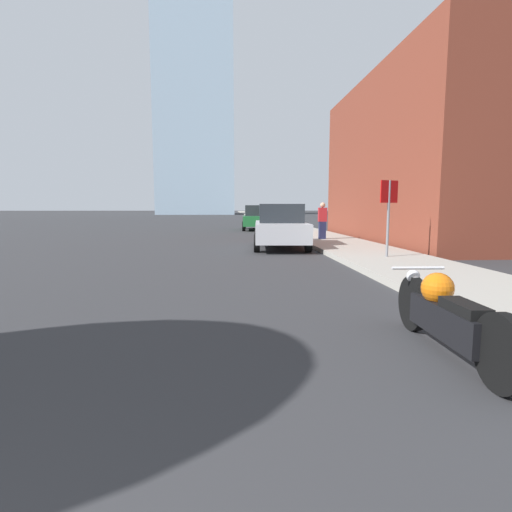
% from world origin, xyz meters
% --- Properties ---
extents(sidewalk, '(2.66, 240.00, 0.15)m').
position_xyz_m(sidewalk, '(6.10, 40.00, 0.07)').
color(sidewalk, '#9E998E').
rests_on(sidewalk, ground_plane).
extents(brick_storefront, '(11.13, 12.72, 7.07)m').
position_xyz_m(brick_storefront, '(13.19, 17.54, 3.54)').
color(brick_storefront, brown).
rests_on(brick_storefront, ground_plane).
extents(distant_tower, '(16.45, 16.45, 51.35)m').
position_xyz_m(distant_tower, '(-5.48, 92.45, 25.68)').
color(distant_tower, '#9EB7CC').
rests_on(distant_tower, ground_plane).
extents(motorcycle, '(0.62, 2.35, 0.81)m').
position_xyz_m(motorcycle, '(3.98, 4.14, 0.40)').
color(motorcycle, black).
rests_on(motorcycle, ground_plane).
extents(parked_car_silver, '(2.14, 4.38, 1.62)m').
position_xyz_m(parked_car_silver, '(3.63, 14.85, 0.80)').
color(parked_car_silver, '#BCBCC1').
rests_on(parked_car_silver, ground_plane).
extents(parked_car_green, '(2.07, 4.68, 1.65)m').
position_xyz_m(parked_car_green, '(3.58, 27.20, 0.81)').
color(parked_car_green, '#1E6B33').
rests_on(parked_car_green, ground_plane).
extents(stop_sign, '(0.57, 0.26, 2.07)m').
position_xyz_m(stop_sign, '(6.09, 10.96, 1.56)').
color(stop_sign, slate).
rests_on(stop_sign, sidewalk).
extents(pedestrian, '(0.36, 0.22, 1.56)m').
position_xyz_m(pedestrian, '(5.74, 17.22, 0.94)').
color(pedestrian, '#1E2347').
rests_on(pedestrian, sidewalk).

